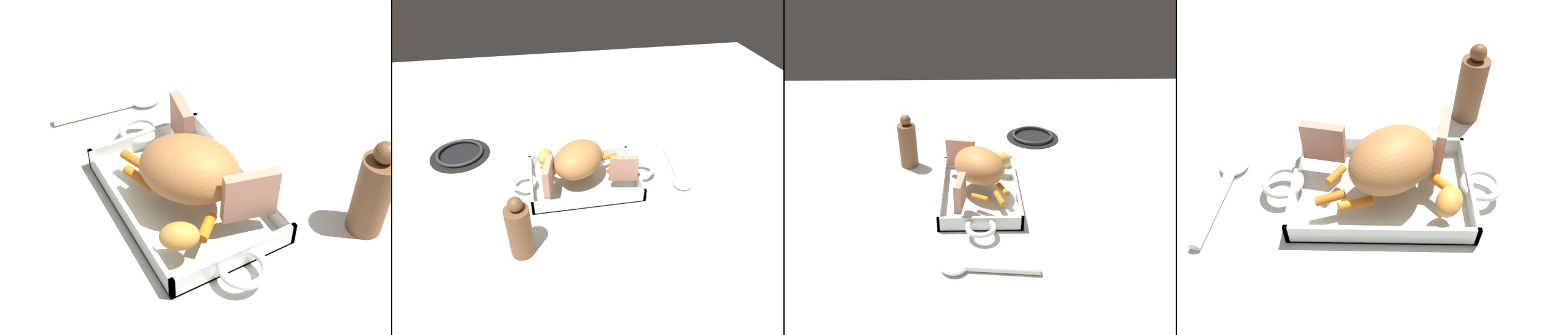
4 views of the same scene
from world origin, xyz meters
TOP-DOWN VIEW (x-y plane):
  - ground_plane at (0.00, 0.00)m, footprint 2.20×2.20m
  - roasting_dish at (0.00, 0.00)m, footprint 0.42×0.21m
  - pork_roast at (-0.02, -0.00)m, footprint 0.19×0.19m
  - roast_slice_outer at (0.10, -0.05)m, footprint 0.08×0.03m
  - roast_slice_thin at (-0.10, -0.05)m, footprint 0.03×0.09m
  - baby_carrot_short at (0.08, 0.05)m, footprint 0.05×0.03m
  - baby_carrot_long at (0.04, 0.06)m, footprint 0.06×0.03m
  - baby_carrot_southwest at (-0.10, 0.02)m, footprint 0.05×0.05m
  - baby_carrot_center_right at (0.08, 0.00)m, footprint 0.04×0.05m
  - potato_halved at (-0.10, 0.06)m, footprint 0.06×0.07m
  - stove_burner_rear at (-0.37, 0.20)m, footprint 0.19×0.19m
  - serving_spoon at (0.28, -0.01)m, footprint 0.06×0.21m
  - pepper_mill at (-0.18, -0.22)m, footprint 0.05×0.05m

SIDE VIEW (x-z plane):
  - ground_plane at x=0.00m, z-range 0.00..0.00m
  - stove_burner_rear at x=-0.37m, z-range 0.00..0.02m
  - serving_spoon at x=0.28m, z-range 0.00..0.02m
  - roasting_dish at x=0.00m, z-range -0.01..0.03m
  - baby_carrot_center_right at x=0.08m, z-range 0.04..0.06m
  - baby_carrot_long at x=0.04m, z-range 0.04..0.06m
  - baby_carrot_short at x=0.08m, z-range 0.04..0.06m
  - baby_carrot_southwest at x=-0.10m, z-range 0.04..0.06m
  - potato_halved at x=-0.10m, z-range 0.04..0.08m
  - pepper_mill at x=-0.18m, z-range -0.01..0.16m
  - roast_slice_outer at x=0.10m, z-range 0.04..0.12m
  - roast_slice_thin at x=-0.10m, z-range 0.04..0.12m
  - pork_roast at x=-0.02m, z-range 0.04..0.13m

